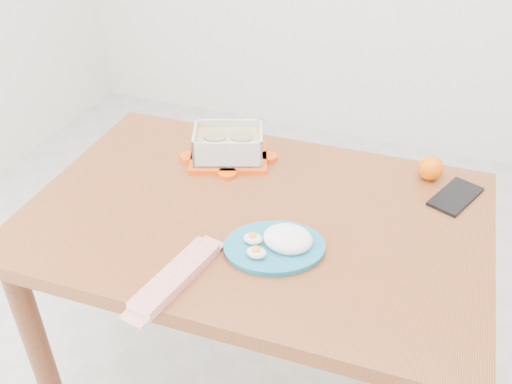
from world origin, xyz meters
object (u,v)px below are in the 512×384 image
(food_container, at_px, (228,145))
(rice_plate, at_px, (279,243))
(orange_fruit, at_px, (431,168))
(smartphone, at_px, (455,196))
(dining_table, at_px, (256,246))

(food_container, bearing_deg, rice_plate, -71.66)
(orange_fruit, bearing_deg, smartphone, -42.08)
(dining_table, relative_size, food_container, 4.44)
(food_container, bearing_deg, dining_table, -72.71)
(orange_fruit, xyz_separation_m, smartphone, (0.07, -0.07, -0.03))
(orange_fruit, distance_m, rice_plate, 0.50)
(food_container, relative_size, rice_plate, 0.86)
(food_container, distance_m, orange_fruit, 0.54)
(rice_plate, relative_size, smartphone, 1.89)
(rice_plate, bearing_deg, dining_table, 106.11)
(rice_plate, bearing_deg, orange_fruit, 30.97)
(rice_plate, bearing_deg, smartphone, 19.44)
(dining_table, distance_m, orange_fruit, 0.50)
(orange_fruit, bearing_deg, food_container, -169.50)
(food_container, distance_m, smartphone, 0.61)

